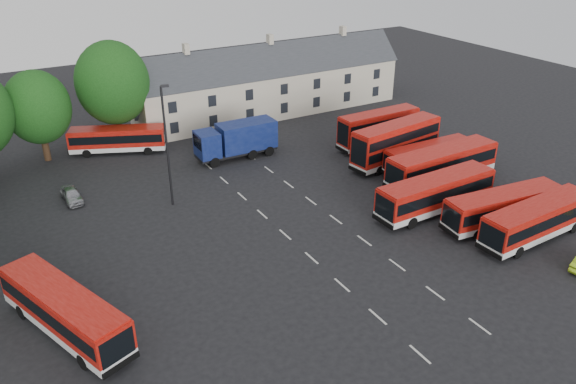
# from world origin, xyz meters

# --- Properties ---
(ground) EXTENTS (140.00, 140.00, 0.00)m
(ground) POSITION_xyz_m (0.00, 0.00, 0.00)
(ground) COLOR black
(ground) RESTS_ON ground
(lane_markings) EXTENTS (5.15, 33.80, 0.01)m
(lane_markings) POSITION_xyz_m (2.50, 2.00, 0.01)
(lane_markings) COLOR beige
(lane_markings) RESTS_ON ground
(terrace_houses) EXTENTS (35.70, 7.13, 10.06)m
(terrace_houses) POSITION_xyz_m (14.00, 30.00, 3.86)
(terrace_houses) COLOR beige
(terrace_houses) RESTS_ON ground
(bus_row_a) EXTENTS (11.03, 2.94, 3.10)m
(bus_row_a) POSITION_xyz_m (16.97, -8.56, 1.86)
(bus_row_a) COLOR silver
(bus_row_a) RESTS_ON ground
(bus_row_b) EXTENTS (10.94, 3.70, 3.03)m
(bus_row_b) POSITION_xyz_m (16.39, -5.71, 1.82)
(bus_row_b) COLOR silver
(bus_row_b) RESTS_ON ground
(bus_row_c) EXTENTS (11.53, 2.88, 3.25)m
(bus_row_c) POSITION_xyz_m (13.19, -1.14, 1.95)
(bus_row_c) COLOR silver
(bus_row_c) RESTS_ON ground
(bus_row_d) EXTENTS (12.07, 3.02, 3.40)m
(bus_row_d) POSITION_xyz_m (17.99, 3.08, 2.04)
(bus_row_d) COLOR silver
(bus_row_d) RESTS_ON ground
(bus_row_e) EXTENTS (9.96, 2.50, 2.80)m
(bus_row_e) POSITION_xyz_m (18.86, 5.77, 1.69)
(bus_row_e) COLOR silver
(bus_row_e) RESTS_ON ground
(bus_dd_south) EXTENTS (10.85, 3.75, 4.36)m
(bus_dd_south) POSITION_xyz_m (17.11, 8.86, 2.48)
(bus_dd_south) COLOR silver
(bus_dd_south) RESTS_ON ground
(bus_dd_north) EXTENTS (9.74, 2.35, 3.99)m
(bus_dd_north) POSITION_xyz_m (18.61, 13.58, 2.27)
(bus_dd_north) COLOR silver
(bus_dd_north) RESTS_ON ground
(bus_west) EXTENTS (6.12, 11.15, 3.10)m
(bus_west) POSITION_xyz_m (-17.58, -1.48, 1.86)
(bus_west) COLOR silver
(bus_west) RESTS_ON ground
(bus_north) EXTENTS (10.12, 6.12, 2.84)m
(bus_north) POSITION_xyz_m (-6.90, 26.26, 1.71)
(bus_north) COLOR silver
(bus_north) RESTS_ON ground
(box_truck) EXTENTS (8.66, 2.86, 3.77)m
(box_truck) POSITION_xyz_m (3.69, 18.52, 2.12)
(box_truck) COLOR black
(box_truck) RESTS_ON ground
(silver_car) EXTENTS (1.61, 3.73, 1.25)m
(silver_car) POSITION_xyz_m (-13.71, 16.85, 0.63)
(silver_car) COLOR #9EA0A6
(silver_car) RESTS_ON ground
(lamppost) EXTENTS (0.76, 0.36, 10.93)m
(lamppost) POSITION_xyz_m (-6.05, 11.66, 5.83)
(lamppost) COLOR black
(lamppost) RESTS_ON ground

